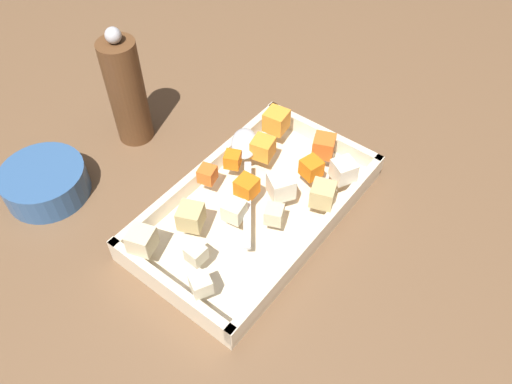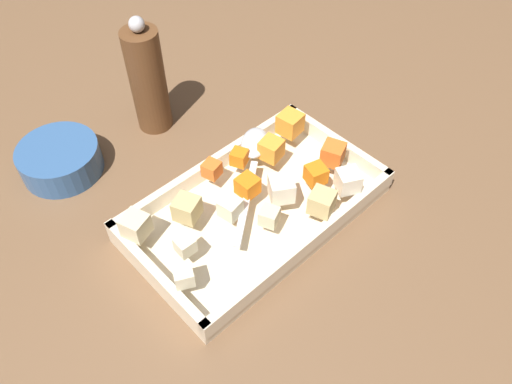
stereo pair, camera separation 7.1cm
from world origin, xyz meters
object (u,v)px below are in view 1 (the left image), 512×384
object	(u,v)px
serving_spoon	(245,150)
small_prep_bowl	(45,182)
baking_dish	(256,210)
pepper_mill	(127,92)

from	to	relation	value
serving_spoon	small_prep_bowl	size ratio (longest dim) A/B	1.51
small_prep_bowl	serving_spoon	bearing A→B (deg)	135.45
baking_dish	serving_spoon	world-z (taller)	serving_spoon
baking_dish	pepper_mill	size ratio (longest dim) A/B	1.79
serving_spoon	small_prep_bowl	xyz separation A→B (m)	(0.22, -0.21, -0.03)
baking_dish	pepper_mill	xyz separation A→B (m)	(-0.01, -0.27, 0.08)
baking_dish	serving_spoon	distance (m)	0.09
serving_spoon	pepper_mill	world-z (taller)	pepper_mill
serving_spoon	baking_dish	bearing A→B (deg)	11.46
serving_spoon	pepper_mill	distance (m)	0.21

